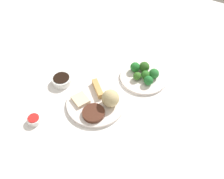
{
  "coord_description": "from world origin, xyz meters",
  "views": [
    {
      "loc": [
        -0.6,
        -0.43,
        0.94
      ],
      "look_at": [
        0.06,
        -0.02,
        0.06
      ],
      "focal_mm": 42.49,
      "sensor_mm": 36.0,
      "label": 1
    }
  ],
  "objects": [
    {
      "name": "tabletop",
      "position": [
        0.0,
        0.0,
        0.01
      ],
      "size": [
        2.2,
        2.2,
        0.02
      ],
      "primitive_type": "cube",
      "color": "white",
      "rests_on": "ground"
    },
    {
      "name": "rice_scoop",
      "position": [
        0.0,
        -0.05,
        0.07
      ],
      "size": [
        0.08,
        0.08,
        0.08
      ],
      "primitive_type": "sphere",
      "color": "tan",
      "rests_on": "main_plate"
    },
    {
      "name": "broccoli_plate",
      "position": [
        0.23,
        -0.1,
        0.03
      ],
      "size": [
        0.23,
        0.23,
        0.01
      ],
      "primitive_type": "cylinder",
      "color": "white",
      "rests_on": "tabletop"
    },
    {
      "name": "sauce_ramekin_sweet_and_sour_liquid",
      "position": [
        -0.24,
        0.18,
        0.05
      ],
      "size": [
        0.05,
        0.05,
        0.0
      ],
      "primitive_type": "cylinder",
      "color": "red",
      "rests_on": "sauce_ramekin_sweet_and_sour"
    },
    {
      "name": "broccoli_floret_0",
      "position": [
        0.19,
        -0.08,
        0.05
      ],
      "size": [
        0.04,
        0.04,
        0.04
      ],
      "primitive_type": "sphere",
      "color": "#356D23",
      "rests_on": "broccoli_plate"
    },
    {
      "name": "stir_fry_heap",
      "position": [
        -0.08,
        -0.02,
        0.04
      ],
      "size": [
        0.1,
        0.1,
        0.02
      ],
      "primitive_type": "cylinder",
      "color": "#4B2619",
      "rests_on": "main_plate"
    },
    {
      "name": "soy_sauce_bowl_liquid",
      "position": [
        0.0,
        0.22,
        0.05
      ],
      "size": [
        0.07,
        0.07,
        0.0
      ],
      "primitive_type": "cylinder",
      "color": "black",
      "rests_on": "soy_sauce_bowl"
    },
    {
      "name": "broccoli_floret_2",
      "position": [
        0.25,
        -0.14,
        0.06
      ],
      "size": [
        0.05,
        0.05,
        0.05
      ],
      "primitive_type": "sphere",
      "color": "#287331",
      "rests_on": "broccoli_plate"
    },
    {
      "name": "broccoli_floret_1",
      "position": [
        0.22,
        -0.11,
        0.05
      ],
      "size": [
        0.04,
        0.04,
        0.04
      ],
      "primitive_type": "sphere",
      "color": "#2F7227",
      "rests_on": "broccoli_plate"
    },
    {
      "name": "broccoli_floret_4",
      "position": [
        0.24,
        -0.04,
        0.06
      ],
      "size": [
        0.05,
        0.05,
        0.05
      ],
      "primitive_type": "sphere",
      "color": "#22742B",
      "rests_on": "broccoli_plate"
    },
    {
      "name": "broccoli_floret_3",
      "position": [
        0.26,
        -0.08,
        0.06
      ],
      "size": [
        0.05,
        0.05,
        0.05
      ],
      "primitive_type": "sphere",
      "color": "#2C5B1E",
      "rests_on": "broccoli_plate"
    },
    {
      "name": "sauce_ramekin_sweet_and_sour",
      "position": [
        -0.24,
        0.18,
        0.03
      ],
      "size": [
        0.06,
        0.06,
        0.02
      ],
      "primitive_type": "cylinder",
      "color": "white",
      "rests_on": "tabletop"
    },
    {
      "name": "main_plate",
      "position": [
        -0.02,
        0.01,
        0.03
      ],
      "size": [
        0.26,
        0.26,
        0.02
      ],
      "primitive_type": "cylinder",
      "color": "white",
      "rests_on": "tabletop"
    },
    {
      "name": "broccoli_floret_6",
      "position": [
        0.19,
        -0.14,
        0.06
      ],
      "size": [
        0.04,
        0.04,
        0.04
      ],
      "primitive_type": "sphere",
      "color": "#216E2D",
      "rests_on": "broccoli_plate"
    },
    {
      "name": "spring_roll",
      "position": [
        0.04,
        0.04,
        0.05
      ],
      "size": [
        0.08,
        0.1,
        0.03
      ],
      "primitive_type": "cube",
      "rotation": [
        0.0,
        0.0,
        0.89
      ],
      "color": "tan",
      "rests_on": "main_plate"
    },
    {
      "name": "soy_sauce_bowl",
      "position": [
        0.0,
        0.22,
        0.04
      ],
      "size": [
        0.09,
        0.09,
        0.03
      ],
      "primitive_type": "cylinder",
      "color": "white",
      "rests_on": "tabletop"
    },
    {
      "name": "crab_rangoon_wonton",
      "position": [
        -0.05,
        0.07,
        0.04
      ],
      "size": [
        0.08,
        0.09,
        0.01
      ],
      "primitive_type": "cube",
      "rotation": [
        0.0,
        0.0,
        -0.41
      ],
      "color": "beige",
      "rests_on": "main_plate"
    }
  ]
}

